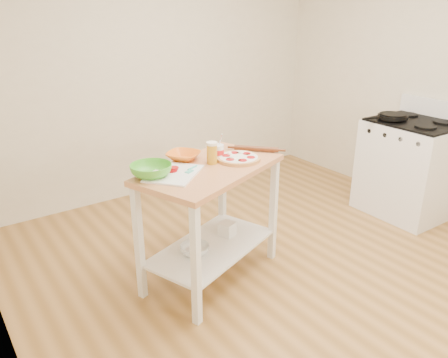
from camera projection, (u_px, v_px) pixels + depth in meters
The scene contains 15 objects.
room_shell at pixel (317, 104), 2.90m from camera, with size 4.04×4.54×2.74m.
prep_island at pixel (211, 200), 3.17m from camera, with size 1.22×0.92×0.90m.
gas_stove at pixel (409, 168), 4.30m from camera, with size 0.69×0.81×1.11m.
skillet at pixel (392, 116), 4.16m from camera, with size 0.43×0.28×0.03m.
pizza at pixel (238, 158), 3.20m from camera, with size 0.33×0.33×0.05m.
cutting_board at pixel (173, 173), 2.93m from camera, with size 0.50×0.48×0.04m.
spatula at pixel (191, 169), 2.98m from camera, with size 0.14×0.10×0.01m.
knife at pixel (158, 172), 2.92m from camera, with size 0.23×0.17×0.01m.
orange_bowl at pixel (183, 156), 3.20m from camera, with size 0.24×0.24×0.06m, color orange.
green_bowl at pixel (151, 171), 2.88m from camera, with size 0.28×0.28×0.09m, color green.
beer_pint at pixel (212, 153), 3.11m from camera, with size 0.08×0.08×0.16m.
yogurt_tub at pixel (218, 152), 3.22m from camera, with size 0.09×0.09×0.19m.
rolling_pin at pixel (256, 149), 3.39m from camera, with size 0.04×0.04×0.34m, color #602F15.
shelf_glass_bowl at pixel (195, 250), 3.19m from camera, with size 0.22×0.22×0.07m, color silver.
shelf_bin at pixel (227, 229), 3.45m from camera, with size 0.11×0.11×0.11m, color white.
Camera 1 is at (-2.18, -1.98, 1.95)m, focal length 35.00 mm.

